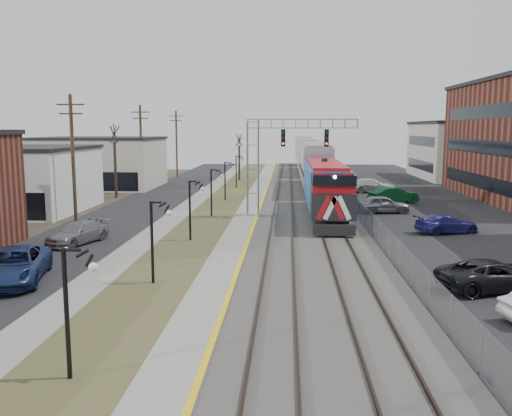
{
  "coord_description": "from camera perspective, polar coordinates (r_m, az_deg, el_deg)",
  "views": [
    {
      "loc": [
        2.39,
        -16.77,
        7.39
      ],
      "look_at": [
        0.49,
        15.58,
        2.6
      ],
      "focal_mm": 38.0,
      "sensor_mm": 36.0,
      "label": 1
    }
  ],
  "objects": [
    {
      "name": "platform_edge",
      "position": [
        52.32,
        0.58,
        0.56
      ],
      "size": [
        0.24,
        120.0,
        0.01
      ],
      "primitive_type": "cube",
      "color": "gold",
      "rests_on": "platform"
    },
    {
      "name": "track_near",
      "position": [
        52.25,
        2.9,
        0.57
      ],
      "size": [
        1.58,
        120.0,
        0.15
      ],
      "color": "#2D2119",
      "rests_on": "ballast_bed"
    },
    {
      "name": "bare_trees",
      "position": [
        57.87,
        -11.75,
        3.59
      ],
      "size": [
        12.3,
        42.3,
        5.95
      ],
      "color": "#382D23",
      "rests_on": "ground"
    },
    {
      "name": "car_street_a",
      "position": [
        28.62,
        -24.13,
        -5.62
      ],
      "size": [
        4.06,
        6.34,
        1.63
      ],
      "primitive_type": "imported",
      "rotation": [
        0.0,
        0.0,
        0.25
      ],
      "color": "navy",
      "rests_on": "ground"
    },
    {
      "name": "lampposts",
      "position": [
        36.03,
        -6.89,
        -0.25
      ],
      "size": [
        0.14,
        62.14,
        4.0
      ],
      "color": "black",
      "rests_on": "ground"
    },
    {
      "name": "car_street_b",
      "position": [
        36.62,
        -18.28,
        -2.56
      ],
      "size": [
        3.38,
        5.13,
        1.38
      ],
      "primitive_type": "imported",
      "rotation": [
        0.0,
        0.0,
        -0.33
      ],
      "color": "slate",
      "rests_on": "ground"
    },
    {
      "name": "parking_lot",
      "position": [
        54.03,
        17.92,
        0.16
      ],
      "size": [
        16.0,
        120.0,
        0.04
      ],
      "primitive_type": "cube",
      "color": "black",
      "rests_on": "ground"
    },
    {
      "name": "signal_gantry",
      "position": [
        44.81,
        1.87,
        6.1
      ],
      "size": [
        9.0,
        1.07,
        8.15
      ],
      "color": "gray",
      "rests_on": "ground"
    },
    {
      "name": "sidewalk",
      "position": [
        53.12,
        -6.85,
        0.4
      ],
      "size": [
        2.0,
        120.0,
        0.08
      ],
      "primitive_type": "cube",
      "color": "gray",
      "rests_on": "ground"
    },
    {
      "name": "car_lot_d",
      "position": [
        40.52,
        19.43,
        -1.65
      ],
      "size": [
        4.82,
        3.01,
        1.3
      ],
      "primitive_type": "imported",
      "rotation": [
        0.0,
        0.0,
        1.85
      ],
      "color": "navy",
      "rests_on": "ground"
    },
    {
      "name": "train",
      "position": [
        80.15,
        5.6,
        5.17
      ],
      "size": [
        3.0,
        85.85,
        5.33
      ],
      "color": "#165CB3",
      "rests_on": "ground"
    },
    {
      "name": "ground",
      "position": [
        18.48,
        -4.51,
        -15.19
      ],
      "size": [
        160.0,
        160.0,
        0.0
      ],
      "primitive_type": "plane",
      "color": "#473D2D",
      "rests_on": "ground"
    },
    {
      "name": "track_far",
      "position": [
        52.34,
        6.74,
        0.54
      ],
      "size": [
        1.58,
        120.0,
        0.15
      ],
      "color": "#2D2119",
      "rests_on": "ballast_bed"
    },
    {
      "name": "fence",
      "position": [
        52.51,
        9.69,
        1.08
      ],
      "size": [
        0.04,
        120.0,
        1.6
      ],
      "primitive_type": "cube",
      "color": "gray",
      "rests_on": "ground"
    },
    {
      "name": "car_lot_e",
      "position": [
        48.53,
        13.24,
        0.34
      ],
      "size": [
        4.71,
        2.36,
        1.54
      ],
      "primitive_type": "imported",
      "rotation": [
        0.0,
        0.0,
        1.69
      ],
      "color": "slate",
      "rests_on": "ground"
    },
    {
      "name": "car_lot_f",
      "position": [
        55.07,
        14.24,
        1.29
      ],
      "size": [
        5.21,
        3.41,
        1.62
      ],
      "primitive_type": "imported",
      "rotation": [
        0.0,
        0.0,
        1.95
      ],
      "color": "#0C4022",
      "rests_on": "ground"
    },
    {
      "name": "platform",
      "position": [
        52.38,
        -0.38,
        0.43
      ],
      "size": [
        2.0,
        120.0,
        0.24
      ],
      "primitive_type": "cube",
      "color": "gray",
      "rests_on": "ground"
    },
    {
      "name": "car_lot_g",
      "position": [
        63.98,
        12.1,
        2.3
      ],
      "size": [
        5.67,
        2.9,
        1.58
      ],
      "primitive_type": "imported",
      "rotation": [
        0.0,
        0.0,
        1.7
      ],
      "color": "silver",
      "rests_on": "ground"
    },
    {
      "name": "car_lot_c",
      "position": [
        27.13,
        23.7,
        -6.58
      ],
      "size": [
        5.5,
        3.54,
        1.41
      ],
      "primitive_type": "imported",
      "rotation": [
        0.0,
        0.0,
        1.83
      ],
      "color": "black",
      "rests_on": "ground"
    },
    {
      "name": "utility_poles",
      "position": [
        45.11,
        -18.7,
        4.93
      ],
      "size": [
        0.28,
        80.28,
        10.0
      ],
      "color": "#4C3823",
      "rests_on": "ground"
    },
    {
      "name": "grass_median",
      "position": [
        52.67,
        -3.64,
        0.36
      ],
      "size": [
        4.0,
        120.0,
        0.06
      ],
      "primitive_type": "cube",
      "color": "#494A27",
      "rests_on": "ground"
    },
    {
      "name": "ballast_bed",
      "position": [
        52.3,
        5.09,
        0.36
      ],
      "size": [
        8.0,
        120.0,
        0.2
      ],
      "primitive_type": "cube",
      "color": "#595651",
      "rests_on": "ground"
    },
    {
      "name": "street_west",
      "position": [
        54.1,
        -11.55,
        0.41
      ],
      "size": [
        7.0,
        120.0,
        0.04
      ],
      "primitive_type": "cube",
      "color": "black",
      "rests_on": "ground"
    }
  ]
}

